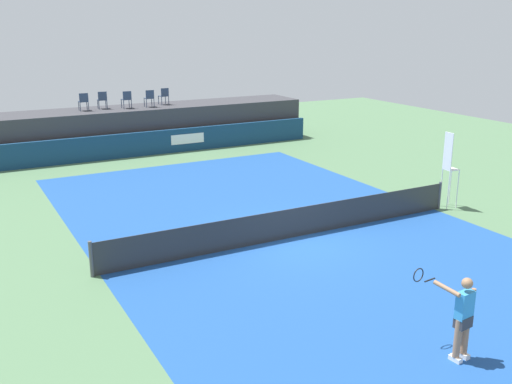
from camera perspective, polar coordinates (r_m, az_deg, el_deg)
ground_plane at (r=20.94m, az=-0.81°, el=-1.88°), size 48.00×48.00×0.00m
court_inner at (r=18.48m, az=3.50°, el=-4.42°), size 12.00×22.00×0.00m
sponsor_wall at (r=30.21m, az=-10.07°, el=4.70°), size 18.00×0.22×1.20m
spectator_platform at (r=31.80m, az=-11.17°, el=6.13°), size 18.00×2.80×2.20m
spectator_chair_far_left at (r=30.80m, az=-16.37°, el=8.47°), size 0.45×0.45×0.89m
spectator_chair_left at (r=31.23m, az=-14.67°, el=8.69°), size 0.48×0.48×0.89m
spectator_chair_center at (r=31.12m, az=-12.43°, el=8.81°), size 0.45×0.45×0.89m
spectator_chair_right at (r=31.39m, az=-10.30°, el=8.99°), size 0.45×0.45×0.89m
spectator_chair_far_right at (r=32.21m, az=-8.91°, el=9.24°), size 0.48×0.48×0.89m
umpire_chair at (r=22.06m, az=18.20°, el=2.51°), size 0.49×0.49×2.76m
tennis_net at (r=18.32m, az=3.53°, el=-3.03°), size 12.40×0.02×0.95m
net_post_near at (r=16.13m, az=-15.69°, el=-6.29°), size 0.10×0.10×1.00m
net_post_far at (r=22.08m, az=17.36°, el=-0.32°), size 0.10×0.10×1.00m
tennis_player at (r=12.45m, az=19.35°, el=-11.22°), size 0.78×1.13×1.77m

